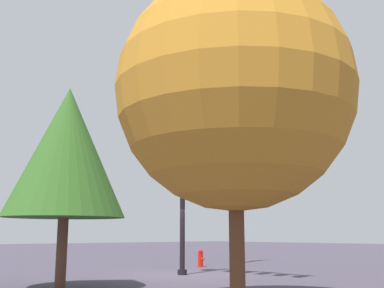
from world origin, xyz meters
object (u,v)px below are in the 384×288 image
signal_pole_assembly (213,145)px  fire_hydrant (201,258)px  utility_pole (232,193)px  tree_far (234,92)px  tree_mid (67,151)px

signal_pole_assembly → fire_hydrant: size_ratio=7.87×
utility_pole → tree_far: utility_pole is taller
signal_pole_assembly → utility_pole: utility_pole is taller
signal_pole_assembly → tree_far: (5.72, -4.91, -0.29)m
signal_pole_assembly → tree_far: size_ratio=0.92×
fire_hydrant → tree_far: (10.24, -8.37, 4.14)m
fire_hydrant → tree_far: 13.86m
tree_mid → tree_far: size_ratio=0.83×
tree_mid → tree_far: 6.16m
tree_mid → tree_far: bearing=7.8°
fire_hydrant → tree_mid: 10.71m
utility_pole → tree_far: (10.83, -11.25, 0.85)m
signal_pole_assembly → tree_mid: size_ratio=1.10×
tree_mid → utility_pole: bearing=111.5°
utility_pole → fire_hydrant: bearing=-78.4°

